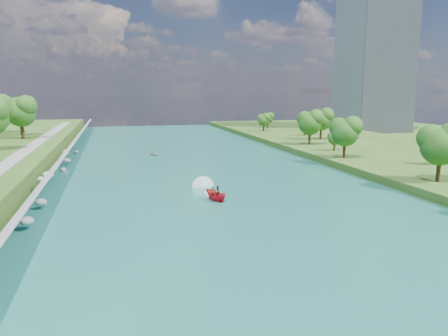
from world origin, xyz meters
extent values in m
plane|color=#2D5119|center=(0.00, 0.00, 0.00)|extent=(260.00, 260.00, 0.00)
cube|color=#175B4C|center=(0.00, 20.00, 0.05)|extent=(55.00, 240.00, 0.10)
cube|color=#2D5119|center=(49.50, 20.00, 0.75)|extent=(44.00, 240.00, 1.50)
cube|color=slate|center=(-25.85, 20.00, 1.80)|extent=(3.54, 236.00, 4.05)
ellipsoid|color=gray|center=(-24.98, -6.25, 1.11)|extent=(1.47, 1.83, 0.96)
ellipsoid|color=gray|center=(-24.83, 2.61, 1.02)|extent=(1.48, 1.47, 0.97)
ellipsoid|color=gray|center=(-25.97, 11.20, 2.49)|extent=(0.94, 1.11, 0.75)
ellipsoid|color=gray|center=(-26.08, 19.49, 1.56)|extent=(1.85, 2.04, 1.30)
ellipsoid|color=gray|center=(-24.93, 31.07, 0.30)|extent=(1.24, 1.45, 0.91)
ellipsoid|color=gray|center=(-24.87, 38.01, 1.10)|extent=(1.51, 1.85, 1.04)
ellipsoid|color=gray|center=(-25.87, 46.18, 1.83)|extent=(1.44, 1.51, 1.08)
ellipsoid|color=gray|center=(-24.44, 56.54, 0.38)|extent=(1.09, 1.31, 0.68)
cube|color=gray|center=(-32.50, 20.00, 3.55)|extent=(3.00, 200.00, 0.10)
cube|color=gray|center=(82.50, 95.00, 30.00)|extent=(22.00, 22.00, 60.00)
ellipsoid|color=#134814|center=(-37.36, 61.85, 9.80)|extent=(7.56, 7.56, 12.60)
ellipsoid|color=#134814|center=(-39.44, 71.36, 9.28)|extent=(6.94, 6.94, 11.56)
ellipsoid|color=#134814|center=(33.44, -0.71, 6.84)|extent=(6.41, 6.41, 10.68)
ellipsoid|color=#134814|center=(43.82, 12.98, 4.37)|extent=(3.44, 3.44, 5.73)
ellipsoid|color=#134814|center=(31.70, 24.87, 6.60)|extent=(6.11, 6.11, 10.19)
ellipsoid|color=#134814|center=(35.24, 35.75, 4.18)|extent=(3.22, 3.22, 5.36)
ellipsoid|color=#134814|center=(34.61, 47.99, 6.80)|extent=(6.36, 6.36, 10.60)
ellipsoid|color=#134814|center=(43.19, 58.75, 6.82)|extent=(6.39, 6.39, 10.64)
ellipsoid|color=#134814|center=(43.27, 70.04, 4.81)|extent=(3.98, 3.98, 6.63)
ellipsoid|color=#134814|center=(35.73, 87.24, 5.14)|extent=(4.37, 4.37, 7.28)
ellipsoid|color=#134814|center=(41.98, 100.15, 4.97)|extent=(4.16, 4.16, 6.94)
imported|color=red|center=(-1.59, 1.48, 0.89)|extent=(3.04, 4.35, 1.58)
imported|color=#66605B|center=(-1.99, 1.08, 1.35)|extent=(0.68, 0.47, 1.79)
imported|color=#66605B|center=(-1.09, 1.98, 1.26)|extent=(0.99, 0.93, 1.62)
cube|color=white|center=(-1.59, 4.48, 0.13)|extent=(0.90, 5.00, 0.06)
imported|color=gray|center=(-5.91, 47.82, 0.42)|extent=(3.20, 3.72, 0.65)
imported|color=#66605B|center=(-5.91, 47.82, 0.96)|extent=(0.64, 0.45, 1.23)
camera|label=1|loc=(-15.17, -57.02, 15.39)|focal=35.00mm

